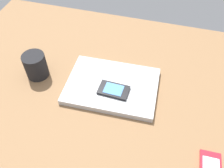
{
  "coord_description": "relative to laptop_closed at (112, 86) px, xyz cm",
  "views": [
    {
      "loc": [
        -19.74,
        55.79,
        67.6
      ],
      "look_at": [
        -5.25,
        3.74,
        5.0
      ],
      "focal_mm": 38.44,
      "sensor_mm": 36.0,
      "label": 1
    }
  ],
  "objects": [
    {
      "name": "pen_cup",
      "position": [
        27.85,
        1.07,
        3.52
      ],
      "size": [
        7.9,
        7.9,
        9.15
      ],
      "primitive_type": "cylinder",
      "color": "black",
      "rests_on": "desk_surface"
    },
    {
      "name": "desk_surface",
      "position": [
        5.25,
        -3.74,
        -2.55
      ],
      "size": [
        120.0,
        80.0,
        3.0
      ],
      "primitive_type": "cube",
      "color": "olive",
      "rests_on": "ground"
    },
    {
      "name": "laptop_closed",
      "position": [
        0.0,
        0.0,
        0.0
      ],
      "size": [
        31.98,
        23.53,
        2.11
      ],
      "primitive_type": "cube",
      "rotation": [
        0.0,
        0.0,
        0.04
      ],
      "color": "#B7BABC",
      "rests_on": "desk_surface"
    },
    {
      "name": "cell_phone_on_laptop",
      "position": [
        -1.37,
        2.93,
        1.55
      ],
      "size": [
        10.29,
        6.43,
        1.05
      ],
      "color": "black",
      "rests_on": "laptop_closed"
    }
  ]
}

